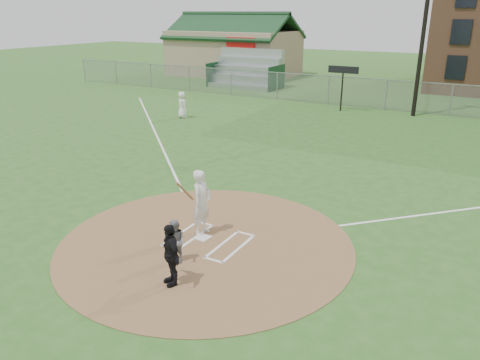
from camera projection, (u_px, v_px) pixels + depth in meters
The scene contains 14 objects.
ground at pixel (206, 243), 13.42m from camera, with size 140.00×140.00×0.00m, color #2B591E.
dirt_circle at pixel (206, 243), 13.41m from camera, with size 8.40×8.40×0.02m, color olive.
home_plate at pixel (203, 237), 13.68m from camera, with size 0.41×0.41×0.03m, color silver.
foul_line_third at pixel (157, 136), 24.93m from camera, with size 0.10×24.00×0.01m, color white.
catcher at pixel (176, 242), 12.20m from camera, with size 0.57×0.45×1.18m, color gray.
umpire at pixel (171, 254), 11.15m from camera, with size 0.92×0.38×1.58m, color black.
ondeck_player at pixel (182, 105), 28.89m from camera, with size 0.79×0.51×1.61m, color white.
batters_boxes at pixel (209, 240), 13.53m from camera, with size 2.08×1.88×0.01m.
batter_at_plate at pixel (202, 203), 13.64m from camera, with size 0.67×1.07×1.99m.
outfield_fence at pixel (386, 95), 31.13m from camera, with size 56.08×0.08×2.03m.
bleachers at pixel (245, 69), 40.34m from camera, with size 6.08×3.20×3.20m.
clubhouse at pixel (234, 51), 47.93m from camera, with size 12.20×8.71×6.23m.
light_pole at pixel (427, 5), 27.48m from camera, with size 1.20×0.30×12.22m.
scoreboard_sign at pixel (343, 75), 30.33m from camera, with size 2.00×0.10×2.93m.
Camera 1 is at (6.70, -10.00, 6.28)m, focal length 35.00 mm.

